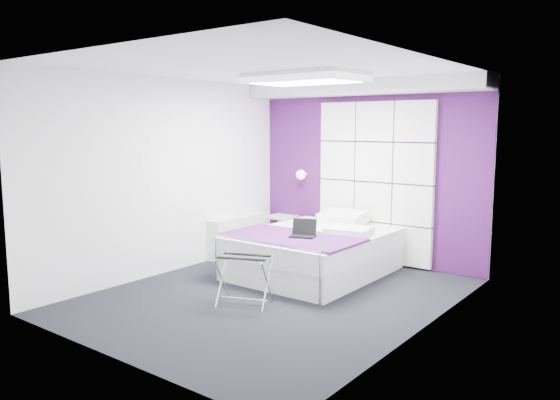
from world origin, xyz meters
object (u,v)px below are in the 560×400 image
(radiator, at_px, (240,235))
(nightstand, at_px, (282,217))
(bed, at_px, (314,251))
(laptop, at_px, (305,232))
(luggage_rack, at_px, (244,280))
(wall_lamp, at_px, (302,174))

(radiator, distance_m, nightstand, 0.80)
(bed, distance_m, laptop, 0.58)
(bed, height_order, luggage_rack, bed)
(nightstand, xyz_separation_m, laptop, (1.39, -1.37, 0.13))
(nightstand, xyz_separation_m, luggage_rack, (1.33, -2.46, -0.25))
(wall_lamp, distance_m, luggage_rack, 2.85)
(wall_lamp, relative_size, luggage_rack, 0.27)
(bed, bearing_deg, radiator, 172.08)
(wall_lamp, height_order, bed, wall_lamp)
(luggage_rack, bearing_deg, radiator, 110.94)
(luggage_rack, bearing_deg, wall_lamp, 89.40)
(nightstand, height_order, luggage_rack, same)
(wall_lamp, distance_m, bed, 1.59)
(nightstand, distance_m, laptop, 1.96)
(bed, distance_m, luggage_rack, 1.54)
(wall_lamp, height_order, luggage_rack, wall_lamp)
(radiator, relative_size, laptop, 3.91)
(luggage_rack, bearing_deg, laptop, 65.26)
(wall_lamp, height_order, radiator, wall_lamp)
(luggage_rack, bearing_deg, bed, 71.74)
(wall_lamp, xyz_separation_m, radiator, (-0.64, -0.76, -0.92))
(laptop, bearing_deg, radiator, 138.85)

